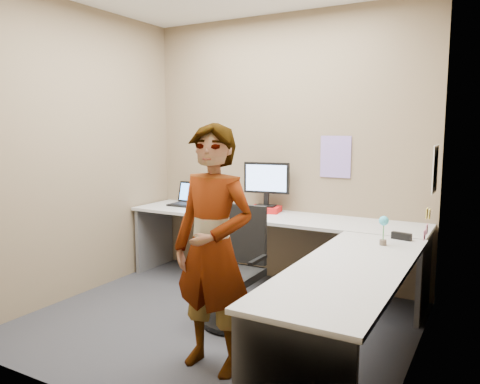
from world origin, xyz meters
The scene contains 20 objects.
ground centered at (0.00, 0.00, 0.00)m, with size 3.00×3.00×0.00m, color #222327.
wall_back centered at (0.00, 1.30, 1.35)m, with size 3.00×3.00×0.00m, color #756248.
wall_right centered at (1.50, 0.00, 1.35)m, with size 2.70×2.70×0.00m, color #756248.
wall_left centered at (-1.50, 0.00, 1.35)m, with size 2.70×2.70×0.00m, color #756248.
desk centered at (0.44, 0.39, 0.59)m, with size 2.98×2.58×0.73m.
paper_ream centered at (-0.11, 1.11, 0.76)m, with size 0.29×0.21×0.06m, color #B51212.
monitor centered at (-0.11, 1.12, 1.05)m, with size 0.47×0.17×0.44m.
laptop centered at (-1.04, 1.09, 0.79)m, with size 0.36×0.30×0.25m.
trackball_mouse centered at (-0.10, 0.84, 0.76)m, with size 0.12×0.08×0.07m.
origami centered at (-0.34, 0.75, 0.76)m, with size 0.10×0.10×0.06m, color white.
stapler centered at (1.32, 0.55, 0.76)m, with size 0.15×0.04×0.06m, color black.
flower centered at (1.23, 0.31, 0.87)m, with size 0.07×0.07×0.22m.
calendar_purple centered at (0.55, 1.29, 1.30)m, with size 0.30×0.01×0.40m, color #846BB7.
calendar_white centered at (1.49, 0.90, 1.25)m, with size 0.01×0.28×0.38m, color white.
sticky_note_a centered at (1.49, 0.55, 0.95)m, with size 0.01×0.07×0.07m, color #F2E059.
sticky_note_b centered at (1.49, 0.60, 0.82)m, with size 0.01×0.07×0.07m, color pink.
sticky_note_c centered at (1.49, 0.48, 0.80)m, with size 0.01×0.07×0.07m, color pink.
sticky_note_d centered at (1.49, 0.70, 0.92)m, with size 0.01×0.07×0.07m, color #F2E059.
office_chair centered at (0.14, 0.08, 0.38)m, with size 0.50×0.50×0.94m.
person centered at (0.36, -0.62, 0.80)m, with size 0.59×0.38×1.61m, color #999399.
Camera 1 is at (1.94, -3.08, 1.57)m, focal length 35.00 mm.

